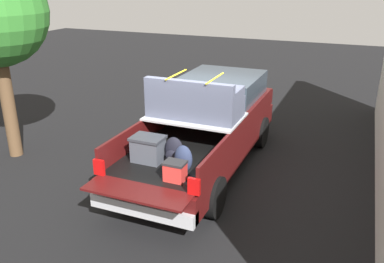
{
  "coord_description": "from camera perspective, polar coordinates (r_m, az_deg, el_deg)",
  "views": [
    {
      "loc": [
        -7.8,
        -3.02,
        4.11
      ],
      "look_at": [
        -0.6,
        0.0,
        1.1
      ],
      "focal_mm": 38.1,
      "sensor_mm": 36.0,
      "label": 1
    }
  ],
  "objects": [
    {
      "name": "ground_plane",
      "position": [
        9.31,
        1.43,
        -5.1
      ],
      "size": [
        40.0,
        40.0,
        0.0
      ],
      "primitive_type": "plane",
      "color": "black"
    },
    {
      "name": "pickup_truck",
      "position": [
        9.25,
        2.29,
        1.15
      ],
      "size": [
        6.05,
        2.06,
        2.23
      ],
      "color": "#470F0F",
      "rests_on": "ground_plane"
    }
  ]
}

